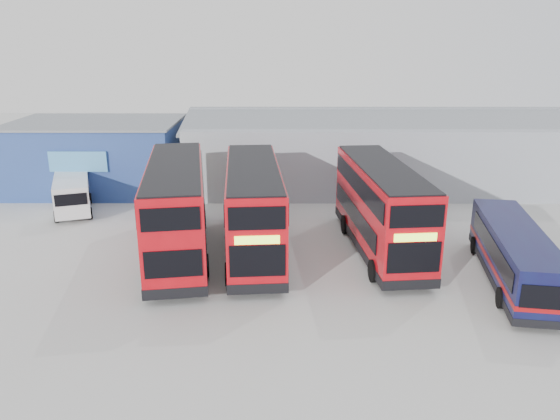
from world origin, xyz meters
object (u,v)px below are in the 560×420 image
at_px(maintenance_shed, 385,149).
at_px(double_decker_centre, 254,210).
at_px(double_decker_left, 177,211).
at_px(panel_van, 72,194).
at_px(single_decker_blue, 514,256).
at_px(double_decker_right, 381,209).
at_px(office_block, 98,155).

height_order(maintenance_shed, double_decker_centre, maintenance_shed).
distance_m(double_decker_left, panel_van, 11.10).
relative_size(double_decker_left, single_decker_blue, 1.20).
bearing_deg(double_decker_right, office_block, 141.28).
relative_size(double_decker_left, double_decker_right, 1.05).
bearing_deg(double_decker_left, office_block, -66.55).
distance_m(double_decker_left, double_decker_right, 10.79).
relative_size(single_decker_blue, panel_van, 1.77).
bearing_deg(single_decker_blue, double_decker_centre, -7.71).
xyz_separation_m(maintenance_shed, double_decker_left, (-13.61, -15.34, -0.13)).
height_order(maintenance_shed, panel_van, maintenance_shed).
bearing_deg(office_block, double_decker_centre, -46.38).
relative_size(office_block, double_decker_left, 1.03).
xyz_separation_m(double_decker_centre, double_decker_right, (6.78, 0.36, -0.04)).
relative_size(office_block, double_decker_centre, 1.06).
bearing_deg(maintenance_shed, double_decker_left, -131.57).
xyz_separation_m(double_decker_right, panel_van, (-19.04, 6.60, -1.07)).
height_order(office_block, double_decker_right, office_block).
bearing_deg(double_decker_right, maintenance_shed, 73.68).
bearing_deg(single_decker_blue, office_block, -25.25).
bearing_deg(panel_van, single_decker_blue, -42.56).
height_order(double_decker_left, double_decker_right, double_decker_left).
relative_size(office_block, single_decker_blue, 1.23).
bearing_deg(panel_van, office_block, 71.76).
height_order(double_decker_centre, double_decker_right, double_decker_centre).
height_order(double_decker_centre, single_decker_blue, double_decker_centre).
distance_m(maintenance_shed, double_decker_centre, 17.82).
distance_m(single_decker_blue, panel_van, 26.83).
height_order(double_decker_left, double_decker_centre, double_decker_left).
xyz_separation_m(single_decker_blue, panel_van, (-24.66, 10.58, -0.03)).
xyz_separation_m(double_decker_left, single_decker_blue, (16.38, -3.28, -1.15)).
distance_m(double_decker_left, double_decker_centre, 4.00).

